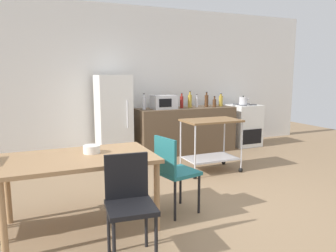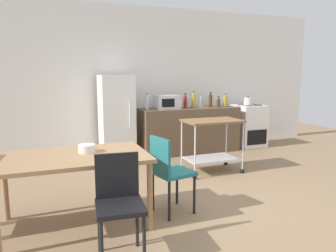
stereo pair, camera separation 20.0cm
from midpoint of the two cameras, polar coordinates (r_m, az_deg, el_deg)
ground_plane at (r=4.05m, az=9.01°, el=-13.75°), size 12.00×12.00×0.00m
back_wall at (r=6.69m, az=-4.60°, el=8.12°), size 8.40×0.12×2.90m
kitchen_counter at (r=6.55m, az=4.59°, el=-0.70°), size 2.00×0.64×0.90m
dining_table at (r=3.44m, az=-14.69°, el=-6.34°), size 1.50×0.90×0.75m
chair_teal at (r=3.65m, az=1.69°, el=-7.62°), size 0.48×0.48×0.89m
chair_black at (r=2.85m, az=-6.60°, el=-12.60°), size 0.44×0.44×0.89m
stove_oven at (r=7.31m, az=14.84°, el=0.06°), size 0.60×0.61×0.92m
refrigerator at (r=6.12m, az=-8.13°, el=1.62°), size 0.60×0.63×1.55m
kitchen_cart at (r=5.23m, az=8.84°, el=-1.93°), size 0.91×0.57×0.85m
bottle_vinegar at (r=6.18m, az=-2.77°, el=4.09°), size 0.07×0.07×0.30m
microwave at (r=6.27m, az=0.74°, el=4.23°), size 0.46×0.35×0.26m
bottle_soy_sauce at (r=6.44m, az=3.93°, el=4.28°), size 0.07×0.07×0.30m
bottle_soda at (r=6.53m, az=5.38°, el=4.44°), size 0.08×0.08×0.33m
bottle_sparkling_water at (r=6.61m, az=6.59°, el=4.26°), size 0.06×0.06×0.26m
bottle_sesame_oil at (r=6.68m, az=8.33°, el=4.43°), size 0.08×0.08×0.31m
bottle_hot_sauce at (r=6.68m, az=9.72°, el=4.04°), size 0.07×0.07×0.22m
bottle_olive_oil at (r=6.86m, az=10.85°, el=4.36°), size 0.08×0.08×0.27m
fruit_bowl at (r=3.51m, az=-12.55°, el=-3.89°), size 0.18×0.18×0.08m
kettle at (r=7.09m, az=14.70°, el=4.27°), size 0.24×0.17×0.19m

